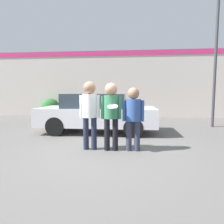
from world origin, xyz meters
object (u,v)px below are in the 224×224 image
shrub (50,108)px  street_lamp (224,29)px  person_left (90,108)px  person_middle_with_frisbee (111,110)px  parked_car_near (97,113)px  person_right (133,113)px

shrub → street_lamp: bearing=-16.5°
street_lamp → shrub: bearing=163.5°
person_left → person_middle_with_frisbee: 0.58m
parked_car_near → street_lamp: size_ratio=0.64×
person_right → person_middle_with_frisbee: bearing=-176.4°
person_right → parked_car_near: (-1.38, 2.39, -0.25)m
person_middle_with_frisbee → street_lamp: 6.77m
person_middle_with_frisbee → parked_car_near: bearing=108.3°
parked_car_near → shrub: size_ratio=3.80×
person_left → person_right: size_ratio=1.10×
person_left → shrub: person_left is taller
person_middle_with_frisbee → street_lamp: size_ratio=0.26×
street_lamp → shrub: street_lamp is taller
person_left → parked_car_near: size_ratio=0.41×
person_left → shrub: (-3.92, 6.67, -0.53)m
parked_car_near → shrub: (-3.69, 4.27, -0.17)m
person_middle_with_frisbee → parked_car_near: person_middle_with_frisbee is taller
person_left → person_right: 1.17m
person_right → shrub: bearing=127.3°
parked_car_near → street_lamp: street_lamp is taller
person_middle_with_frisbee → shrub: (-4.50, 6.70, -0.50)m
street_lamp → shrub: (-8.91, 2.63, -3.65)m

